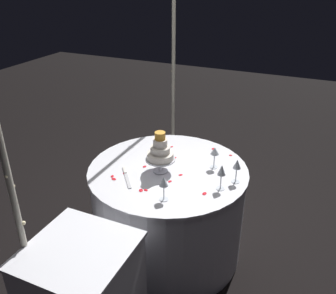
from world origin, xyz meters
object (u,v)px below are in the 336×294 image
object	(u,v)px
cake_knife	(126,176)
wine_glass_2	(222,171)
tiered_cake	(160,152)
wine_glass_0	(237,165)
wine_glass_3	(164,183)
decorative_arch	(116,84)
wine_glass_1	(215,152)
main_table	(168,211)

from	to	relation	value
cake_knife	wine_glass_2	bearing A→B (deg)	-79.67
tiered_cake	wine_glass_0	xyz separation A→B (m)	(0.08, -0.55, -0.03)
wine_glass_0	wine_glass_3	bearing A→B (deg)	137.01
decorative_arch	tiered_cake	size ratio (longest dim) A/B	6.76
decorative_arch	wine_glass_1	world-z (taller)	decorative_arch
wine_glass_0	wine_glass_2	distance (m)	0.15
wine_glass_2	wine_glass_0	bearing A→B (deg)	-29.39
tiered_cake	wine_glass_2	xyz separation A→B (m)	(-0.05, -0.48, -0.02)
main_table	wine_glass_3	distance (m)	0.66
cake_knife	wine_glass_3	bearing A→B (deg)	-112.13
wine_glass_3	cake_knife	distance (m)	0.42
wine_glass_0	wine_glass_3	distance (m)	0.55
wine_glass_1	wine_glass_0	bearing A→B (deg)	-123.65
wine_glass_1	wine_glass_2	xyz separation A→B (m)	(-0.26, -0.13, 0.01)
decorative_arch	wine_glass_3	distance (m)	0.82
main_table	cake_knife	bearing A→B (deg)	134.71
tiered_cake	wine_glass_3	distance (m)	0.36
main_table	cake_knife	xyz separation A→B (m)	(-0.23, 0.23, 0.40)
main_table	wine_glass_0	world-z (taller)	wine_glass_0
wine_glass_3	cake_knife	size ratio (longest dim) A/B	0.70
tiered_cake	cake_knife	size ratio (longest dim) A/B	1.31
decorative_arch	wine_glass_3	bearing A→B (deg)	-124.47
wine_glass_2	cake_knife	size ratio (longest dim) A/B	0.77
main_table	wine_glass_1	bearing A→B (deg)	-63.06
main_table	wine_glass_2	size ratio (longest dim) A/B	6.45
tiered_cake	cake_knife	world-z (taller)	tiered_cake
main_table	wine_glass_1	xyz separation A→B (m)	(0.16, -0.31, 0.53)
wine_glass_1	decorative_arch	bearing A→B (deg)	102.32
wine_glass_0	wine_glass_3	xyz separation A→B (m)	(-0.40, 0.37, -0.01)
tiered_cake	wine_glass_3	world-z (taller)	tiered_cake
tiered_cake	wine_glass_0	size ratio (longest dim) A/B	1.78
main_table	wine_glass_0	size ratio (longest dim) A/B	6.74
tiered_cake	wine_glass_0	bearing A→B (deg)	-81.40
wine_glass_2	main_table	bearing A→B (deg)	76.47
wine_glass_1	cake_knife	world-z (taller)	wine_glass_1
main_table	wine_glass_0	bearing A→B (deg)	-87.40
wine_glass_0	cake_knife	distance (m)	0.80
wine_glass_3	decorative_arch	bearing A→B (deg)	55.53
decorative_arch	cake_knife	xyz separation A→B (m)	(-0.23, -0.18, -0.61)
tiered_cake	wine_glass_0	world-z (taller)	tiered_cake
main_table	wine_glass_3	bearing A→B (deg)	-159.85
tiered_cake	main_table	bearing A→B (deg)	-30.63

